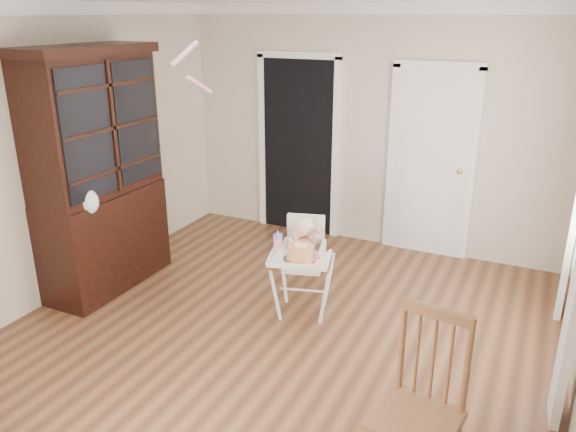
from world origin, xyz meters
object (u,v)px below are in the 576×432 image
at_px(china_cabinet, 98,173).
at_px(dining_chair, 418,412).
at_px(high_chair, 303,256).
at_px(cake, 300,252).
at_px(sippy_cup, 278,242).

distance_m(china_cabinet, dining_chair, 3.68).
xyz_separation_m(high_chair, cake, (0.07, -0.23, 0.14)).
distance_m(high_chair, sippy_cup, 0.28).
relative_size(cake, china_cabinet, 0.12).
relative_size(china_cabinet, dining_chair, 2.13).
relative_size(high_chair, sippy_cup, 4.62).
xyz_separation_m(cake, sippy_cup, (-0.25, 0.08, 0.02)).
distance_m(high_chair, cake, 0.27).
xyz_separation_m(cake, china_cabinet, (-2.08, -0.08, 0.46)).
height_order(cake, sippy_cup, sippy_cup).
height_order(cake, china_cabinet, china_cabinet).
height_order(cake, dining_chair, dining_chair).
bearing_deg(china_cabinet, cake, 2.27).
bearing_deg(high_chair, sippy_cup, -156.56).
distance_m(cake, dining_chair, 1.88).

